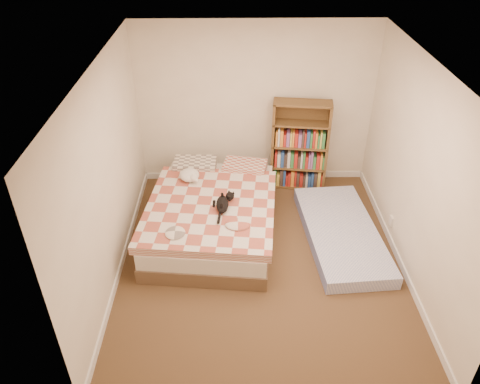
{
  "coord_description": "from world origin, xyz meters",
  "views": [
    {
      "loc": [
        -0.34,
        -4.47,
        4.02
      ],
      "look_at": [
        -0.26,
        0.3,
        0.84
      ],
      "focal_mm": 35.0,
      "sensor_mm": 36.0,
      "label": 1
    }
  ],
  "objects_px": {
    "black_cat": "(223,203)",
    "white_dog": "(190,175)",
    "bed": "(213,212)",
    "bookshelf": "(299,155)",
    "floor_mattress": "(341,233)"
  },
  "relations": [
    {
      "from": "bookshelf",
      "to": "floor_mattress",
      "type": "xyz_separation_m",
      "value": [
        0.44,
        -1.37,
        -0.44
      ]
    },
    {
      "from": "black_cat",
      "to": "bookshelf",
      "type": "bearing_deg",
      "value": 79.5
    },
    {
      "from": "bed",
      "to": "floor_mattress",
      "type": "xyz_separation_m",
      "value": [
        1.72,
        -0.25,
        -0.18
      ]
    },
    {
      "from": "black_cat",
      "to": "white_dog",
      "type": "xyz_separation_m",
      "value": [
        -0.46,
        0.66,
        0.01
      ]
    },
    {
      "from": "black_cat",
      "to": "white_dog",
      "type": "height_order",
      "value": "white_dog"
    },
    {
      "from": "floor_mattress",
      "to": "bookshelf",
      "type": "bearing_deg",
      "value": 103.35
    },
    {
      "from": "bookshelf",
      "to": "black_cat",
      "type": "height_order",
      "value": "bookshelf"
    },
    {
      "from": "bed",
      "to": "bookshelf",
      "type": "xyz_separation_m",
      "value": [
        1.29,
        1.12,
        0.26
      ]
    },
    {
      "from": "bed",
      "to": "black_cat",
      "type": "relative_size",
      "value": 3.93
    },
    {
      "from": "floor_mattress",
      "to": "white_dog",
      "type": "distance_m",
      "value": 2.21
    },
    {
      "from": "bed",
      "to": "white_dog",
      "type": "distance_m",
      "value": 0.63
    },
    {
      "from": "bed",
      "to": "bookshelf",
      "type": "bearing_deg",
      "value": 46.87
    },
    {
      "from": "bookshelf",
      "to": "floor_mattress",
      "type": "bearing_deg",
      "value": -64.85
    },
    {
      "from": "white_dog",
      "to": "black_cat",
      "type": "bearing_deg",
      "value": -46.52
    },
    {
      "from": "bookshelf",
      "to": "floor_mattress",
      "type": "height_order",
      "value": "bookshelf"
    }
  ]
}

